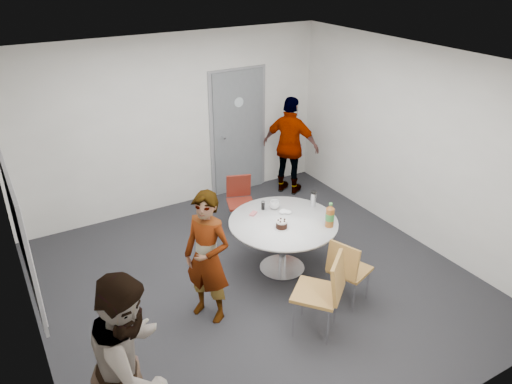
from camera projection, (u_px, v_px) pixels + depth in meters
floor at (256, 282)px, 6.26m from camera, size 5.00×5.00×0.00m
ceiling at (256, 65)px, 5.06m from camera, size 5.00×5.00×0.00m
wall_back at (174, 124)px, 7.60m from camera, size 5.00×0.00×5.00m
wall_left at (19, 244)px, 4.53m from camera, size 0.00×5.00×5.00m
wall_right at (415, 145)px, 6.79m from camera, size 0.00×5.00×5.00m
wall_front at (424, 309)px, 3.72m from camera, size 5.00×0.00×5.00m
door at (238, 133)px, 8.22m from camera, size 1.02×0.17×2.12m
whiteboard at (18, 224)px, 4.66m from camera, size 0.04×1.90×1.25m
table at (286, 227)px, 6.26m from camera, size 1.36×1.36×1.03m
chair_near_left at (326, 287)px, 5.20m from camera, size 0.66×0.67×0.97m
chair_near_right at (347, 267)px, 5.66m from camera, size 0.55×0.52×0.85m
chair_far at (240, 197)px, 7.33m from camera, size 0.48×0.51×0.79m
person_main at (207, 258)px, 5.37m from camera, size 0.61×0.67×1.55m
person_left at (134, 366)px, 3.87m from camera, size 1.02×1.05×1.71m
person_right at (291, 146)px, 8.21m from camera, size 0.88×1.03×1.66m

